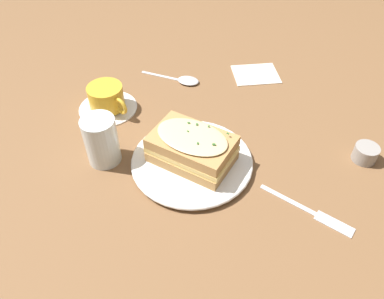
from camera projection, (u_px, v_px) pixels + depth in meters
name	position (u px, v px, depth m)	size (l,w,h in m)	color
ground_plane	(200.00, 152.00, 0.78)	(2.40, 2.40, 0.00)	brown
dinner_plate	(192.00, 161.00, 0.75)	(0.24, 0.24, 0.01)	white
sandwich	(192.00, 148.00, 0.72)	(0.18, 0.19, 0.06)	#B2844C
teacup_with_saucer	(107.00, 99.00, 0.86)	(0.14, 0.14, 0.06)	white
water_glass	(101.00, 140.00, 0.73)	(0.07, 0.07, 0.10)	silver
fork	(316.00, 214.00, 0.66)	(0.11, 0.16, 0.00)	silver
spoon	(185.00, 80.00, 0.95)	(0.13, 0.13, 0.01)	silver
napkin	(256.00, 74.00, 0.98)	(0.12, 0.09, 0.00)	silver
condiment_pot	(365.00, 153.00, 0.75)	(0.05, 0.05, 0.03)	gray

